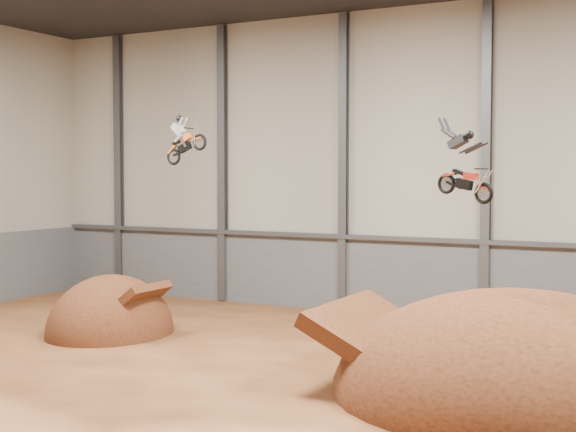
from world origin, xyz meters
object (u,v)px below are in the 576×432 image
Objects in this scene: landing_ramp at (519,400)px; fmx_rider_b at (463,161)px; fmx_rider_a at (189,133)px; takeoff_ramp at (111,334)px.

fmx_rider_b is (-1.39, -1.16, 6.85)m from landing_ramp.
landing_ramp is 4.47× the size of fmx_rider_b.
takeoff_ramp is at bearing -157.23° from fmx_rider_a.
takeoff_ramp is at bearing 173.27° from landing_ramp.
fmx_rider_a is (3.15, 1.08, 8.08)m from takeoff_ramp.
fmx_rider_b reaches higher than takeoff_ramp.
fmx_rider_a is at bearing 18.99° from takeoff_ramp.
takeoff_ramp is 16.78m from landing_ramp.
landing_ramp is 7.08m from fmx_rider_b.
takeoff_ramp is 8.74m from fmx_rider_a.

